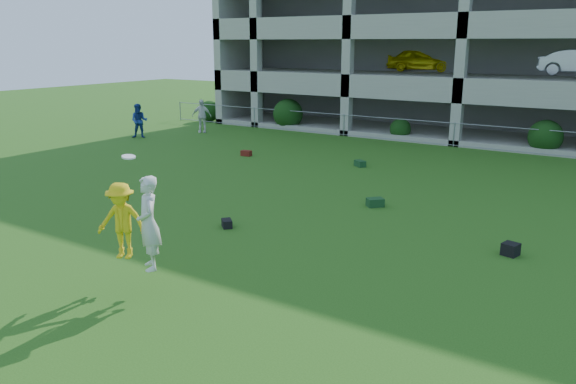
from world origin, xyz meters
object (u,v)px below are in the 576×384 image
Objects in this scene: bystander_a at (139,121)px; parking_garage at (506,23)px; frisbee_contest at (132,222)px; bystander_b at (202,116)px; crate_d at (511,249)px.

parking_garage is at bearing 9.18° from bystander_a.
bystander_a is 19.52m from frisbee_contest.
bystander_b reaches higher than bystander_a.
bystander_b is 5.30× the size of crate_d.
frisbee_contest is (14.23, -13.34, 0.53)m from bystander_a.
bystander_a is 0.80× the size of frisbee_contest.
bystander_a reaches higher than crate_d.
parking_garage is at bearing 12.17° from bystander_b.
crate_d is at bearing -55.79° from bystander_a.
frisbee_contest is at bearing -135.20° from crate_d.
parking_garage is (-5.51, 22.34, 5.86)m from crate_d.
bystander_b is at bearing 28.15° from bystander_a.
frisbee_contest reaches higher than bystander_b.
parking_garage reaches higher than bystander_b.
frisbee_contest is at bearing -91.30° from parking_garage.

